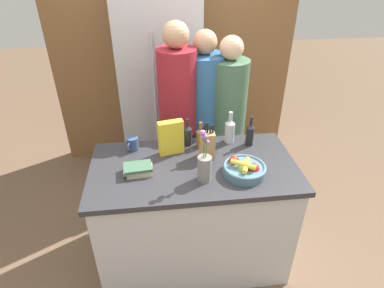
{
  "coord_description": "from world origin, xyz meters",
  "views": [
    {
      "loc": [
        -0.23,
        -1.83,
        2.26
      ],
      "look_at": [
        0.0,
        0.1,
        1.06
      ],
      "focal_mm": 30.0,
      "sensor_mm": 36.0,
      "label": 1
    }
  ],
  "objects_px": {
    "knife_block": "(207,145)",
    "person_in_blue": "(204,115)",
    "cereal_box": "(171,138)",
    "book_stack": "(138,169)",
    "bottle_wine": "(201,137)",
    "person_in_red_tee": "(227,119)",
    "flower_vase": "(204,166)",
    "bottle_water": "(230,130)",
    "coffee_mug": "(132,144)",
    "bottle_oil": "(250,134)",
    "fruit_bowl": "(244,168)",
    "person_at_sink": "(178,114)",
    "refrigerator": "(160,88)",
    "bottle_vinegar": "(188,135)"
  },
  "relations": [
    {
      "from": "refrigerator",
      "to": "fruit_bowl",
      "type": "bearing_deg",
      "value": -71.26
    },
    {
      "from": "knife_block",
      "to": "person_in_blue",
      "type": "distance_m",
      "value": 0.66
    },
    {
      "from": "flower_vase",
      "to": "bottle_water",
      "type": "distance_m",
      "value": 0.53
    },
    {
      "from": "fruit_bowl",
      "to": "person_in_blue",
      "type": "relative_size",
      "value": 0.17
    },
    {
      "from": "cereal_box",
      "to": "coffee_mug",
      "type": "relative_size",
      "value": 2.14
    },
    {
      "from": "cereal_box",
      "to": "book_stack",
      "type": "height_order",
      "value": "cereal_box"
    },
    {
      "from": "flower_vase",
      "to": "cereal_box",
      "type": "distance_m",
      "value": 0.4
    },
    {
      "from": "bottle_oil",
      "to": "bottle_water",
      "type": "xyz_separation_m",
      "value": [
        -0.14,
        0.06,
        0.01
      ]
    },
    {
      "from": "bottle_vinegar",
      "to": "person_in_blue",
      "type": "xyz_separation_m",
      "value": [
        0.2,
        0.46,
        -0.07
      ]
    },
    {
      "from": "cereal_box",
      "to": "bottle_wine",
      "type": "bearing_deg",
      "value": 15.56
    },
    {
      "from": "flower_vase",
      "to": "bottle_wine",
      "type": "relative_size",
      "value": 1.81
    },
    {
      "from": "book_stack",
      "to": "bottle_oil",
      "type": "height_order",
      "value": "bottle_oil"
    },
    {
      "from": "person_in_blue",
      "to": "cereal_box",
      "type": "bearing_deg",
      "value": -108.92
    },
    {
      "from": "knife_block",
      "to": "bottle_wine",
      "type": "distance_m",
      "value": 0.16
    },
    {
      "from": "bottle_water",
      "to": "bottle_wine",
      "type": "bearing_deg",
      "value": -169.58
    },
    {
      "from": "coffee_mug",
      "to": "person_at_sink",
      "type": "distance_m",
      "value": 0.55
    },
    {
      "from": "fruit_bowl",
      "to": "cereal_box",
      "type": "xyz_separation_m",
      "value": [
        -0.47,
        0.32,
        0.09
      ]
    },
    {
      "from": "cereal_box",
      "to": "knife_block",
      "type": "bearing_deg",
      "value": -19.18
    },
    {
      "from": "bottle_wine",
      "to": "bottle_water",
      "type": "relative_size",
      "value": 0.81
    },
    {
      "from": "book_stack",
      "to": "bottle_vinegar",
      "type": "relative_size",
      "value": 0.91
    },
    {
      "from": "cereal_box",
      "to": "bottle_oil",
      "type": "relative_size",
      "value": 1.08
    },
    {
      "from": "cereal_box",
      "to": "person_in_red_tee",
      "type": "distance_m",
      "value": 0.73
    },
    {
      "from": "coffee_mug",
      "to": "bottle_water",
      "type": "bearing_deg",
      "value": 2.07
    },
    {
      "from": "person_in_red_tee",
      "to": "cereal_box",
      "type": "bearing_deg",
      "value": -161.58
    },
    {
      "from": "refrigerator",
      "to": "coffee_mug",
      "type": "height_order",
      "value": "refrigerator"
    },
    {
      "from": "knife_block",
      "to": "person_at_sink",
      "type": "xyz_separation_m",
      "value": [
        -0.17,
        0.56,
        -0.03
      ]
    },
    {
      "from": "person_at_sink",
      "to": "book_stack",
      "type": "bearing_deg",
      "value": -109.75
    },
    {
      "from": "coffee_mug",
      "to": "bottle_oil",
      "type": "xyz_separation_m",
      "value": [
        0.89,
        -0.04,
        0.04
      ]
    },
    {
      "from": "cereal_box",
      "to": "bottle_vinegar",
      "type": "height_order",
      "value": "cereal_box"
    },
    {
      "from": "fruit_bowl",
      "to": "person_at_sink",
      "type": "bearing_deg",
      "value": 115.79
    },
    {
      "from": "person_at_sink",
      "to": "knife_block",
      "type": "bearing_deg",
      "value": -68.26
    },
    {
      "from": "bottle_oil",
      "to": "fruit_bowl",
      "type": "bearing_deg",
      "value": -110.26
    },
    {
      "from": "flower_vase",
      "to": "bottle_wine",
      "type": "bearing_deg",
      "value": 85.21
    },
    {
      "from": "flower_vase",
      "to": "bottle_vinegar",
      "type": "bearing_deg",
      "value": 97.53
    },
    {
      "from": "flower_vase",
      "to": "bottle_oil",
      "type": "relative_size",
      "value": 1.56
    },
    {
      "from": "bottle_wine",
      "to": "person_in_red_tee",
      "type": "distance_m",
      "value": 0.53
    },
    {
      "from": "knife_block",
      "to": "bottle_vinegar",
      "type": "height_order",
      "value": "knife_block"
    },
    {
      "from": "bottle_wine",
      "to": "cereal_box",
      "type": "bearing_deg",
      "value": -164.44
    },
    {
      "from": "coffee_mug",
      "to": "bottle_oil",
      "type": "relative_size",
      "value": 0.51
    },
    {
      "from": "fruit_bowl",
      "to": "flower_vase",
      "type": "bearing_deg",
      "value": -173.68
    },
    {
      "from": "bottle_oil",
      "to": "person_in_blue",
      "type": "xyz_separation_m",
      "value": [
        -0.28,
        0.52,
        -0.08
      ]
    },
    {
      "from": "bottle_oil",
      "to": "bottle_vinegar",
      "type": "relative_size",
      "value": 1.1
    },
    {
      "from": "refrigerator",
      "to": "flower_vase",
      "type": "bearing_deg",
      "value": -81.43
    },
    {
      "from": "flower_vase",
      "to": "person_at_sink",
      "type": "relative_size",
      "value": 0.21
    },
    {
      "from": "flower_vase",
      "to": "coffee_mug",
      "type": "distance_m",
      "value": 0.65
    },
    {
      "from": "flower_vase",
      "to": "bottle_water",
      "type": "xyz_separation_m",
      "value": [
        0.27,
        0.46,
        -0.01
      ]
    },
    {
      "from": "fruit_bowl",
      "to": "bottle_oil",
      "type": "distance_m",
      "value": 0.39
    },
    {
      "from": "knife_block",
      "to": "bottle_wine",
      "type": "xyz_separation_m",
      "value": [
        -0.03,
        0.15,
        -0.02
      ]
    },
    {
      "from": "book_stack",
      "to": "bottle_oil",
      "type": "xyz_separation_m",
      "value": [
        0.85,
        0.27,
        0.06
      ]
    },
    {
      "from": "fruit_bowl",
      "to": "knife_block",
      "type": "height_order",
      "value": "knife_block"
    }
  ]
}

